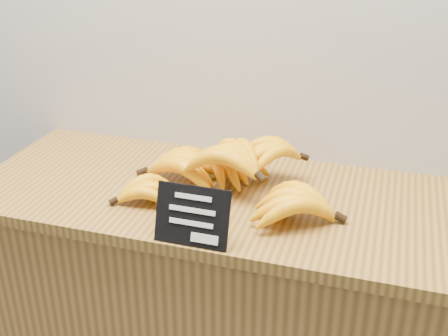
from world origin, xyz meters
TOP-DOWN VIEW (x-y plane):
  - counter_top at (-0.02, 2.75)m, footprint 1.32×0.54m
  - chalkboard_sign at (-0.03, 2.51)m, footprint 0.16×0.05m
  - banana_pile at (-0.03, 2.75)m, footprint 0.56×0.41m

SIDE VIEW (x-z plane):
  - counter_top at x=-0.02m, z-range 0.90..0.93m
  - banana_pile at x=-0.03m, z-range 0.92..1.04m
  - chalkboard_sign at x=-0.03m, z-range 0.93..1.06m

